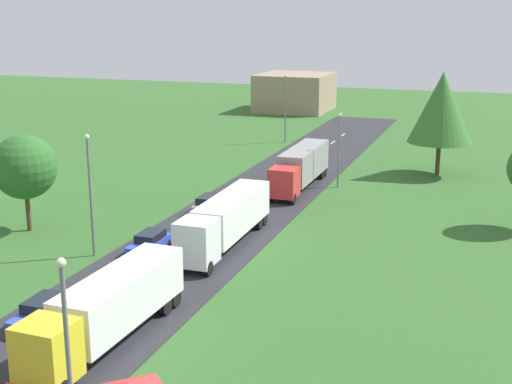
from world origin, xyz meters
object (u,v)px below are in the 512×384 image
Objects in this scene: truck_third at (301,166)px; lamppost_third at (339,146)px; tree_pine at (24,167)px; car_second at (43,311)px; car_third at (150,243)px; lamppost_second at (90,190)px; tree_oak at (441,108)px; truck_lead at (109,307)px; lamppost_fourth at (285,105)px; distant_building at (295,92)px; car_fourth at (210,204)px; truck_second at (226,219)px; lamppost_lead at (68,356)px.

truck_third is 4.19m from lamppost_third.
tree_pine is at bearing -132.28° from lamppost_third.
car_second is 12.26m from car_third.
car_third is at bearing 24.40° from lamppost_second.
lamppost_second reaches higher than tree_pine.
truck_lead is at bearing -105.30° from tree_oak.
truck_lead is 1.60× the size of tree_pine.
tree_oak is (17.05, 44.65, 6.33)m from car_second.
truck_lead is 58.78m from lamppost_fourth.
distant_building is (-7.81, 76.89, -1.66)m from lamppost_second.
lamppost_second reaches higher than truck_lead.
car_fourth is at bearing -113.38° from truck_third.
tree_pine reaches higher than truck_second.
lamppost_third is at bearing -60.71° from lamppost_fourth.
truck_third is 24.83m from lamppost_fourth.
tree_oak is (12.40, 45.32, 5.09)m from truck_lead.
car_third is 24.31m from lamppost_lead.
tree_oak reaches higher than lamppost_fourth.
truck_third is at bearing 89.53° from truck_lead.
car_second is 11.89m from lamppost_second.
tree_pine is at bearing -129.01° from truck_third.
lamppost_second is (-3.58, -1.63, 3.98)m from car_third.
car_third is at bearing -81.39° from distant_building.
car_third is (-4.85, -22.08, -1.33)m from truck_third.
lamppost_lead is at bearing -80.60° from truck_second.
car_second is at bearing -98.18° from truck_third.
car_third is 37.10m from tree_oak.
car_fourth is (-4.57, 23.77, -1.19)m from truck_lead.
distant_building is (0.22, 73.51, -1.95)m from tree_pine.
lamppost_fourth reaches higher than lamppost_second.
car_third is 0.98× the size of car_fourth.
lamppost_lead reaches higher than car_third.
truck_third reaches higher than truck_second.
tree_oak reaches higher than distant_building.
lamppost_lead is 24.12m from lamppost_second.
truck_lead is 2.87× the size of car_third.
distant_building is at bearing 123.49° from tree_oak.
tree_oak is (8.22, 54.74, 2.43)m from lamppost_lead.
lamppost_third is 0.58× the size of distant_building.
car_second is 0.47× the size of lamppost_fourth.
lamppost_lead is at bearing -89.37° from lamppost_third.
truck_second is at bearing -91.15° from truck_third.
tree_pine reaches higher than car_fourth.
tree_oak reaches higher than car_third.
truck_lead is at bearing -42.23° from tree_pine.
lamppost_lead is at bearing -84.99° from truck_third.
tree_pine is (-19.85, -21.83, 0.99)m from lamppost_third.
car_fourth is 13.56m from lamppost_second.
car_second is (-4.65, 0.67, -1.24)m from truck_lead.
car_fourth is 0.57× the size of tree_pine.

